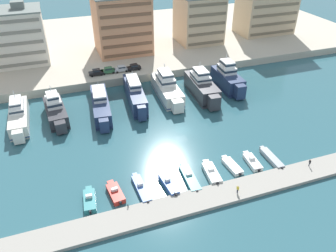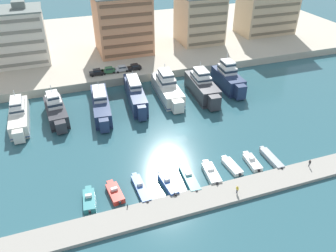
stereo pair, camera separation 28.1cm
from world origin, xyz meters
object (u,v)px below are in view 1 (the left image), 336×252
at_px(yacht_navy_mid_left, 101,104).
at_px(motorboat_white_right, 252,161).
at_px(yacht_charcoal_center_right, 202,87).
at_px(car_silver_mid_left, 121,68).
at_px(motorboat_teal_center, 189,178).
at_px(motorboat_grey_far_right, 271,158).
at_px(yacht_charcoal_left, 56,110).
at_px(motorboat_blue_mid_left, 141,188).
at_px(yacht_ivory_far_left, 19,116).
at_px(yacht_ivory_center, 167,88).
at_px(motorboat_white_center_right, 211,173).
at_px(car_green_left, 108,70).
at_px(pedestrian_mid_deck, 310,162).
at_px(motorboat_red_left, 115,193).
at_px(motorboat_white_mid_right, 232,166).
at_px(yacht_navy_center_left, 135,94).
at_px(car_black_center_left, 134,67).
at_px(yacht_navy_mid_right, 228,79).
at_px(motorboat_teal_far_left, 90,200).
at_px(pedestrian_near_edge, 238,189).
at_px(motorboat_blue_center_left, 168,184).
at_px(car_black_far_left, 96,72).

distance_m(yacht_navy_mid_left, motorboat_white_right, 38.67).
xyz_separation_m(yacht_charcoal_center_right, car_silver_mid_left, (-17.99, 17.54, 0.66)).
bearing_deg(motorboat_teal_center, motorboat_grey_far_right, -0.59).
height_order(yacht_charcoal_left, motorboat_blue_mid_left, yacht_charcoal_left).
bearing_deg(yacht_navy_mid_left, yacht_ivory_far_left, 176.27).
xyz_separation_m(yacht_ivory_center, motorboat_white_center_right, (-2.56, -32.68, -1.88)).
distance_m(yacht_ivory_far_left, yacht_ivory_center, 37.00).
bearing_deg(motorboat_grey_far_right, motorboat_white_right, 175.03).
xyz_separation_m(car_green_left, pedestrian_mid_deck, (28.82, -52.22, -1.70)).
distance_m(yacht_navy_mid_left, motorboat_red_left, 29.47).
bearing_deg(yacht_navy_mid_left, yacht_charcoal_left, 176.98).
height_order(yacht_ivory_center, motorboat_white_mid_right, yacht_ivory_center).
distance_m(yacht_navy_center_left, car_black_center_left, 15.60).
relative_size(car_silver_mid_left, pedestrian_mid_deck, 2.65).
relative_size(yacht_navy_mid_right, motorboat_teal_far_left, 2.53).
bearing_deg(car_black_center_left, yacht_charcoal_left, -144.63).
xyz_separation_m(motorboat_white_right, car_green_left, (-19.41, 47.20, 2.83)).
distance_m(motorboat_white_right, car_green_left, 51.11).
bearing_deg(motorboat_teal_far_left, pedestrian_near_edge, -15.67).
bearing_deg(car_silver_mid_left, car_black_center_left, -2.19).
height_order(motorboat_teal_center, car_silver_mid_left, car_silver_mid_left).
xyz_separation_m(yacht_charcoal_center_right, car_black_center_left, (-14.22, 17.39, 0.66)).
height_order(yacht_navy_mid_left, motorboat_blue_center_left, yacht_navy_mid_left).
bearing_deg(motorboat_white_mid_right, yacht_ivory_center, 93.90).
bearing_deg(pedestrian_mid_deck, motorboat_white_center_right, 166.15).
bearing_deg(car_silver_mid_left, yacht_charcoal_left, -139.54).
height_order(yacht_ivory_center, yacht_charcoal_center_right, yacht_charcoal_center_right).
xyz_separation_m(yacht_navy_mid_left, motorboat_teal_far_left, (-7.07, -29.57, -1.62)).
xyz_separation_m(motorboat_grey_far_right, car_green_left, (-23.59, 47.56, 2.82)).
bearing_deg(car_silver_mid_left, motorboat_teal_far_left, -109.01).
height_order(motorboat_teal_far_left, motorboat_blue_mid_left, motorboat_teal_far_left).
bearing_deg(motorboat_teal_center, yacht_ivory_center, 78.00).
distance_m(yacht_ivory_far_left, motorboat_white_mid_right, 49.81).
height_order(motorboat_white_mid_right, motorboat_white_right, motorboat_white_right).
distance_m(yacht_charcoal_left, car_black_far_left, 20.77).
relative_size(motorboat_blue_center_left, car_black_far_left, 1.68).
distance_m(motorboat_teal_center, car_silver_mid_left, 47.40).
bearing_deg(yacht_navy_center_left, yacht_navy_mid_left, -167.37).
bearing_deg(yacht_navy_center_left, motorboat_white_mid_right, -70.67).
relative_size(yacht_charcoal_left, motorboat_white_right, 2.52).
bearing_deg(yacht_charcoal_center_right, car_silver_mid_left, 135.73).
xyz_separation_m(yacht_charcoal_left, pedestrian_near_edge, (28.10, -37.03, -0.63)).
height_order(motorboat_red_left, pedestrian_mid_deck, pedestrian_mid_deck).
xyz_separation_m(motorboat_blue_mid_left, car_silver_mid_left, (7.11, 47.02, 2.85)).
relative_size(yacht_navy_center_left, motorboat_teal_center, 2.43).
distance_m(yacht_navy_mid_left, car_green_left, 18.29).
relative_size(yacht_charcoal_center_right, motorboat_white_mid_right, 2.96).
bearing_deg(motorboat_red_left, motorboat_grey_far_right, -1.40).
distance_m(yacht_navy_center_left, motorboat_teal_far_left, 35.65).
distance_m(motorboat_blue_center_left, motorboat_white_mid_right, 13.44).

